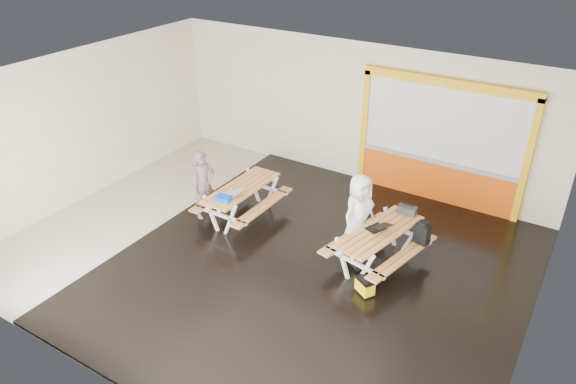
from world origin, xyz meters
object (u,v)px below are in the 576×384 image
Objects in this scene: picnic_table_right at (379,239)px; person_left at (204,185)px; person_right at (359,213)px; backpack at (422,232)px; laptop_right at (378,227)px; toolbox at (407,210)px; picnic_table_left at (242,194)px; blue_pouch at (224,198)px; dark_case at (358,261)px; fluke_bag at (365,287)px; laptop_left at (233,193)px.

person_left is (-4.01, -0.37, 0.22)m from picnic_table_right.
backpack is (1.27, 0.16, -0.11)m from person_right.
toolbox is at bearing 73.58° from laptop_right.
person_right reaches higher than toolbox.
picnic_table_left is 5.52× the size of toolbox.
backpack reaches higher than blue_pouch.
toolbox reaches higher than laptop_right.
dark_case is at bearing -142.53° from picnic_table_right.
person_left is at bearing 117.70° from person_right.
blue_pouch is 0.84× the size of toolbox.
fluke_bag is (-0.03, -1.83, -0.70)m from toolbox.
laptop_right is 1.19× the size of fluke_bag.
picnic_table_left is 0.90× the size of picnic_table_right.
picnic_table_right is at bearing 6.36° from laptop_left.
laptop_right is at bearing -103.12° from person_right.
picnic_table_left reaches higher than fluke_bag.
laptop_left reaches higher than dark_case.
person_left is at bearing -169.86° from backpack.
fluke_bag is (-0.50, -1.44, -0.54)m from backpack.
laptop_left reaches higher than blue_pouch.
laptop_left is at bearing -173.46° from laptop_right.
laptop_right is at bearing -106.42° from toolbox.
toolbox is 1.43m from dark_case.
toolbox is at bearing 140.22° from backpack.
laptop_left is 1.20× the size of blue_pouch.
person_left is 4.24× the size of toolbox.
fluke_bag is at bearing -16.42° from picnic_table_left.
blue_pouch is 3.51m from fluke_bag.
blue_pouch is 3.07m from dark_case.
laptop_left is 3.63m from toolbox.
picnic_table_right is 6.06× the size of laptop_left.
laptop_left is at bearing 120.88° from person_right.
toolbox reaches higher than backpack.
picnic_table_right is 4.73× the size of backpack.
blue_pouch is at bearing -156.69° from toolbox.
picnic_table_right is at bearing 100.45° from fluke_bag.
blue_pouch is (-3.26, -0.63, 0.23)m from picnic_table_right.
laptop_right is at bearing -0.84° from picnic_table_left.
toolbox is 0.63m from backpack.
backpack is (3.94, 1.10, -0.11)m from blue_pouch.
person_left is 3.79m from dark_case.
picnic_table_left is 4.25× the size of backpack.
person_left reaches higher than picnic_table_left.
fluke_bag is at bearing -10.26° from laptop_left.
toolbox is at bearing 19.71° from laptop_left.
picnic_table_left is at bearing 112.02° from person_right.
toolbox reaches higher than blue_pouch.
person_right is 3.31× the size of laptop_right.
picnic_table_left is 3.99m from backpack.
backpack reaches higher than picnic_table_left.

